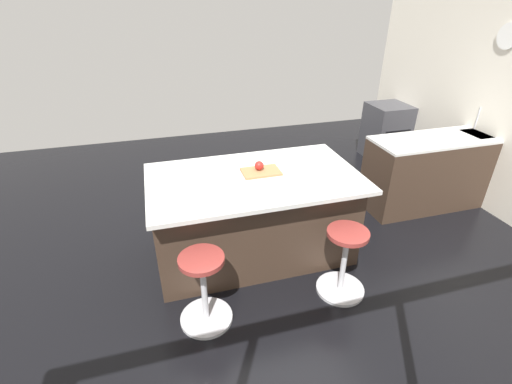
{
  "coord_description": "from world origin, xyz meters",
  "views": [
    {
      "loc": [
        1.03,
        3.0,
        2.43
      ],
      "look_at": [
        0.21,
        0.14,
        0.79
      ],
      "focal_mm": 25.47,
      "sensor_mm": 36.0,
      "label": 1
    }
  ],
  "objects_px": {
    "oven_range": "(386,131)",
    "cutting_board": "(261,172)",
    "kitchen_island": "(253,215)",
    "stool_by_window": "(344,264)",
    "stool_middle": "(204,292)",
    "apple_red": "(259,165)"
  },
  "relations": [
    {
      "from": "oven_range",
      "to": "kitchen_island",
      "type": "distance_m",
      "value": 3.36
    },
    {
      "from": "stool_middle",
      "to": "cutting_board",
      "type": "bearing_deg",
      "value": -132.38
    },
    {
      "from": "stool_by_window",
      "to": "stool_middle",
      "type": "xyz_separation_m",
      "value": [
        1.25,
        0.0,
        0.0
      ]
    },
    {
      "from": "oven_range",
      "to": "stool_by_window",
      "type": "height_order",
      "value": "oven_range"
    },
    {
      "from": "stool_middle",
      "to": "apple_red",
      "type": "height_order",
      "value": "apple_red"
    },
    {
      "from": "oven_range",
      "to": "cutting_board",
      "type": "xyz_separation_m",
      "value": [
        2.7,
        1.88,
        0.5
      ]
    },
    {
      "from": "oven_range",
      "to": "kitchen_island",
      "type": "height_order",
      "value": "kitchen_island"
    },
    {
      "from": "kitchen_island",
      "to": "stool_middle",
      "type": "distance_m",
      "value": 0.99
    },
    {
      "from": "cutting_board",
      "to": "apple_red",
      "type": "relative_size",
      "value": 4.14
    },
    {
      "from": "stool_by_window",
      "to": "cutting_board",
      "type": "height_order",
      "value": "cutting_board"
    },
    {
      "from": "stool_by_window",
      "to": "stool_middle",
      "type": "relative_size",
      "value": 1.0
    },
    {
      "from": "kitchen_island",
      "to": "stool_middle",
      "type": "relative_size",
      "value": 3.0
    },
    {
      "from": "cutting_board",
      "to": "kitchen_island",
      "type": "bearing_deg",
      "value": 11.35
    },
    {
      "from": "cutting_board",
      "to": "stool_by_window",
      "type": "bearing_deg",
      "value": 125.07
    },
    {
      "from": "stool_middle",
      "to": "apple_red",
      "type": "bearing_deg",
      "value": -130.96
    },
    {
      "from": "kitchen_island",
      "to": "stool_by_window",
      "type": "relative_size",
      "value": 3.0
    },
    {
      "from": "kitchen_island",
      "to": "apple_red",
      "type": "distance_m",
      "value": 0.53
    },
    {
      "from": "stool_middle",
      "to": "apple_red",
      "type": "relative_size",
      "value": 7.59
    },
    {
      "from": "kitchen_island",
      "to": "cutting_board",
      "type": "height_order",
      "value": "cutting_board"
    },
    {
      "from": "oven_range",
      "to": "kitchen_island",
      "type": "xyz_separation_m",
      "value": [
        2.78,
        1.9,
        0.03
      ]
    },
    {
      "from": "kitchen_island",
      "to": "cutting_board",
      "type": "bearing_deg",
      "value": -168.65
    },
    {
      "from": "oven_range",
      "to": "cutting_board",
      "type": "bearing_deg",
      "value": 34.9
    }
  ]
}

